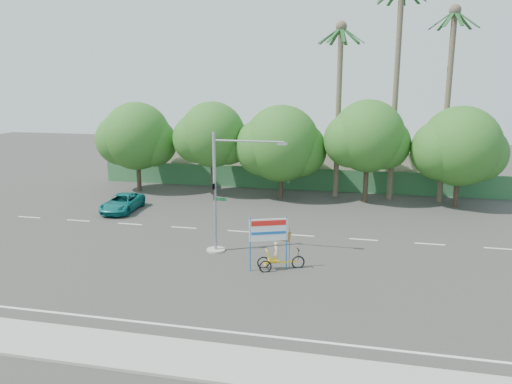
# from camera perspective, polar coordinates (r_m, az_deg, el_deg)

# --- Properties ---
(ground) EXTENTS (120.00, 120.00, 0.00)m
(ground) POSITION_cam_1_polar(r_m,az_deg,el_deg) (25.54, -1.82, -10.05)
(ground) COLOR #33302D
(ground) RESTS_ON ground
(sidewalk_near) EXTENTS (50.00, 2.40, 0.12)m
(sidewalk_near) POSITION_cam_1_polar(r_m,az_deg,el_deg) (19.12, -7.68, -18.37)
(sidewalk_near) COLOR gray
(sidewalk_near) RESTS_ON ground
(fence) EXTENTS (38.00, 0.08, 2.00)m
(fence) POSITION_cam_1_polar(r_m,az_deg,el_deg) (45.56, 4.85, 1.48)
(fence) COLOR #336B3D
(fence) RESTS_ON ground
(building_left) EXTENTS (12.00, 8.00, 4.00)m
(building_left) POSITION_cam_1_polar(r_m,az_deg,el_deg) (51.91, -5.47, 3.99)
(building_left) COLOR beige
(building_left) RESTS_ON ground
(building_right) EXTENTS (14.00, 8.00, 3.60)m
(building_right) POSITION_cam_1_polar(r_m,az_deg,el_deg) (49.50, 14.81, 2.95)
(building_right) COLOR beige
(building_right) RESTS_ON ground
(tree_far_left) EXTENTS (7.14, 6.00, 7.96)m
(tree_far_left) POSITION_cam_1_polar(r_m,az_deg,el_deg) (45.68, -13.52, 5.99)
(tree_far_left) COLOR #473828
(tree_far_left) RESTS_ON ground
(tree_left) EXTENTS (6.66, 5.60, 8.07)m
(tree_left) POSITION_cam_1_polar(r_m,az_deg,el_deg) (43.06, -5.07, 6.29)
(tree_left) COLOR #473828
(tree_left) RESTS_ON ground
(tree_center) EXTENTS (7.62, 6.40, 7.85)m
(tree_center) POSITION_cam_1_polar(r_m,az_deg,el_deg) (41.73, 2.85, 5.30)
(tree_center) COLOR #473828
(tree_center) RESTS_ON ground
(tree_right) EXTENTS (6.90, 5.80, 8.36)m
(tree_right) POSITION_cam_1_polar(r_m,az_deg,el_deg) (41.06, 12.60, 5.97)
(tree_right) COLOR #473828
(tree_right) RESTS_ON ground
(tree_far_right) EXTENTS (7.38, 6.20, 7.94)m
(tree_far_right) POSITION_cam_1_polar(r_m,az_deg,el_deg) (41.73, 22.23, 4.61)
(tree_far_right) COLOR #473828
(tree_far_right) RESTS_ON ground
(palm_tall) EXTENTS (3.73, 3.79, 17.45)m
(palm_tall) POSITION_cam_1_polar(r_m,az_deg,el_deg) (42.34, 15.80, 13.09)
(palm_tall) COLOR #70604C
(palm_tall) RESTS_ON ground
(palm_mid) EXTENTS (3.73, 3.79, 15.45)m
(palm_mid) POSITION_cam_1_polar(r_m,az_deg,el_deg) (42.73, 21.17, 11.28)
(palm_mid) COLOR #70604C
(palm_mid) RESTS_ON ground
(palm_short) EXTENTS (3.73, 3.79, 14.45)m
(palm_short) POSITION_cam_1_polar(r_m,az_deg,el_deg) (42.37, 9.47, 11.22)
(palm_short) COLOR #70604C
(palm_short) RESTS_ON ground
(traffic_signal) EXTENTS (4.72, 1.10, 7.00)m
(traffic_signal) POSITION_cam_1_polar(r_m,az_deg,el_deg) (28.82, -4.14, -1.28)
(traffic_signal) COLOR gray
(traffic_signal) RESTS_ON ground
(trike_billboard) EXTENTS (2.83, 1.36, 2.96)m
(trike_billboard) POSITION_cam_1_polar(r_m,az_deg,el_deg) (26.48, 2.05, -6.44)
(trike_billboard) COLOR black
(trike_billboard) RESTS_ON ground
(pickup_truck) EXTENTS (2.47, 4.84, 1.31)m
(pickup_truck) POSITION_cam_1_polar(r_m,az_deg,el_deg) (39.49, -15.05, -1.20)
(pickup_truck) COLOR #0F6D6C
(pickup_truck) RESTS_ON ground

